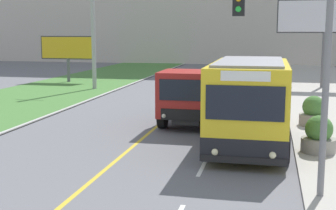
{
  "coord_description": "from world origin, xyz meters",
  "views": [
    {
      "loc": [
        4.64,
        -1.22,
        4.03
      ],
      "look_at": [
        1.1,
        14.84,
        1.4
      ],
      "focal_mm": 50.0,
      "sensor_mm": 36.0,
      "label": 1
    }
  ],
  "objects_px": {
    "planter_round_near": "(319,136)",
    "planter_round_second": "(313,112)",
    "utility_pole_far": "(93,25)",
    "billboard_large": "(325,19)",
    "billboard_small": "(68,49)",
    "city_bus": "(249,105)",
    "traffic_light_mast": "(298,51)",
    "car_distant": "(256,77)",
    "dump_truck": "(194,97)"
  },
  "relations": [
    {
      "from": "traffic_light_mast",
      "to": "billboard_small",
      "type": "height_order",
      "value": "traffic_light_mast"
    },
    {
      "from": "car_distant",
      "to": "utility_pole_far",
      "type": "height_order",
      "value": "utility_pole_far"
    },
    {
      "from": "dump_truck",
      "to": "car_distant",
      "type": "height_order",
      "value": "dump_truck"
    },
    {
      "from": "traffic_light_mast",
      "to": "planter_round_second",
      "type": "height_order",
      "value": "traffic_light_mast"
    },
    {
      "from": "planter_round_second",
      "to": "planter_round_near",
      "type": "bearing_deg",
      "value": -92.57
    },
    {
      "from": "city_bus",
      "to": "utility_pole_far",
      "type": "relative_size",
      "value": 0.67
    },
    {
      "from": "car_distant",
      "to": "billboard_large",
      "type": "distance_m",
      "value": 6.14
    },
    {
      "from": "utility_pole_far",
      "to": "car_distant",
      "type": "bearing_deg",
      "value": 19.1
    },
    {
      "from": "traffic_light_mast",
      "to": "utility_pole_far",
      "type": "bearing_deg",
      "value": 123.32
    },
    {
      "from": "dump_truck",
      "to": "billboard_small",
      "type": "height_order",
      "value": "billboard_small"
    },
    {
      "from": "city_bus",
      "to": "billboard_large",
      "type": "relative_size",
      "value": 0.9
    },
    {
      "from": "car_distant",
      "to": "billboard_small",
      "type": "relative_size",
      "value": 0.97
    },
    {
      "from": "billboard_small",
      "to": "planter_round_second",
      "type": "relative_size",
      "value": 3.54
    },
    {
      "from": "utility_pole_far",
      "to": "planter_round_second",
      "type": "bearing_deg",
      "value": -36.73
    },
    {
      "from": "car_distant",
      "to": "traffic_light_mast",
      "type": "xyz_separation_m",
      "value": [
        1.63,
        -22.84,
        2.87
      ]
    },
    {
      "from": "traffic_light_mast",
      "to": "billboard_small",
      "type": "bearing_deg",
      "value": 125.3
    },
    {
      "from": "traffic_light_mast",
      "to": "billboard_small",
      "type": "relative_size",
      "value": 1.26
    },
    {
      "from": "city_bus",
      "to": "billboard_large",
      "type": "height_order",
      "value": "billboard_large"
    },
    {
      "from": "dump_truck",
      "to": "utility_pole_far",
      "type": "bearing_deg",
      "value": 129.17
    },
    {
      "from": "dump_truck",
      "to": "car_distant",
      "type": "xyz_separation_m",
      "value": [
        2.18,
        14.48,
        -0.52
      ]
    },
    {
      "from": "dump_truck",
      "to": "traffic_light_mast",
      "type": "distance_m",
      "value": 9.48
    },
    {
      "from": "utility_pole_far",
      "to": "planter_round_second",
      "type": "xyz_separation_m",
      "value": [
        13.74,
        -10.25,
        -3.77
      ]
    },
    {
      "from": "utility_pole_far",
      "to": "planter_round_near",
      "type": "bearing_deg",
      "value": -47.59
    },
    {
      "from": "billboard_small",
      "to": "planter_round_near",
      "type": "bearing_deg",
      "value": -47.26
    },
    {
      "from": "traffic_light_mast",
      "to": "billboard_large",
      "type": "xyz_separation_m",
      "value": [
        2.94,
        22.78,
        1.24
      ]
    },
    {
      "from": "billboard_small",
      "to": "traffic_light_mast",
      "type": "bearing_deg",
      "value": -54.7
    },
    {
      "from": "billboard_large",
      "to": "planter_round_second",
      "type": "relative_size",
      "value": 5.17
    },
    {
      "from": "city_bus",
      "to": "dump_truck",
      "type": "xyz_separation_m",
      "value": [
        -2.53,
        3.82,
        -0.33
      ]
    },
    {
      "from": "city_bus",
      "to": "utility_pole_far",
      "type": "height_order",
      "value": "utility_pole_far"
    },
    {
      "from": "traffic_light_mast",
      "to": "dump_truck",
      "type": "bearing_deg",
      "value": 114.49
    },
    {
      "from": "utility_pole_far",
      "to": "billboard_small",
      "type": "height_order",
      "value": "utility_pole_far"
    },
    {
      "from": "utility_pole_far",
      "to": "billboard_large",
      "type": "height_order",
      "value": "utility_pole_far"
    },
    {
      "from": "planter_round_second",
      "to": "utility_pole_far",
      "type": "bearing_deg",
      "value": 143.27
    },
    {
      "from": "billboard_small",
      "to": "planter_round_second",
      "type": "xyz_separation_m",
      "value": [
        17.37,
        -14.01,
        -1.97
      ]
    },
    {
      "from": "utility_pole_far",
      "to": "planter_round_near",
      "type": "xyz_separation_m",
      "value": [
        13.53,
        -14.81,
        -3.78
      ]
    },
    {
      "from": "utility_pole_far",
      "to": "billboard_large",
      "type": "bearing_deg",
      "value": 13.5
    },
    {
      "from": "car_distant",
      "to": "traffic_light_mast",
      "type": "distance_m",
      "value": 23.08
    },
    {
      "from": "traffic_light_mast",
      "to": "car_distant",
      "type": "bearing_deg",
      "value": 94.07
    },
    {
      "from": "billboard_large",
      "to": "planter_round_near",
      "type": "height_order",
      "value": "billboard_large"
    },
    {
      "from": "utility_pole_far",
      "to": "traffic_light_mast",
      "type": "bearing_deg",
      "value": -56.68
    },
    {
      "from": "city_bus",
      "to": "traffic_light_mast",
      "type": "xyz_separation_m",
      "value": [
        1.28,
        -4.53,
        2.02
      ]
    },
    {
      "from": "car_distant",
      "to": "city_bus",
      "type": "bearing_deg",
      "value": -88.91
    },
    {
      "from": "planter_round_near",
      "to": "planter_round_second",
      "type": "bearing_deg",
      "value": 87.43
    },
    {
      "from": "billboard_small",
      "to": "planter_round_near",
      "type": "height_order",
      "value": "billboard_small"
    },
    {
      "from": "billboard_large",
      "to": "planter_round_second",
      "type": "bearing_deg",
      "value": -97.07
    },
    {
      "from": "dump_truck",
      "to": "billboard_large",
      "type": "xyz_separation_m",
      "value": [
        6.75,
        14.42,
        3.6
      ]
    },
    {
      "from": "car_distant",
      "to": "utility_pole_far",
      "type": "bearing_deg",
      "value": -160.9
    },
    {
      "from": "car_distant",
      "to": "billboard_large",
      "type": "xyz_separation_m",
      "value": [
        4.57,
        -0.06,
        4.11
      ]
    },
    {
      "from": "city_bus",
      "to": "car_distant",
      "type": "distance_m",
      "value": 18.33
    },
    {
      "from": "dump_truck",
      "to": "car_distant",
      "type": "distance_m",
      "value": 14.66
    }
  ]
}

